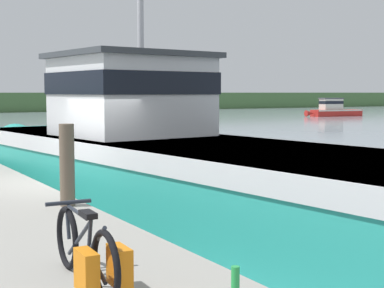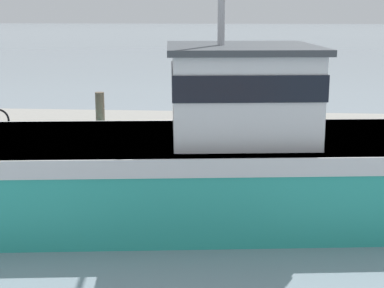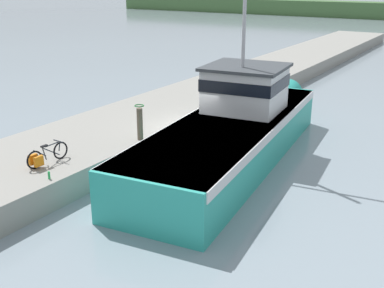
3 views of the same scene
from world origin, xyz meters
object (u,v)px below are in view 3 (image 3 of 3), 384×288
(fishing_boat_main, at_px, (236,127))
(bicycle_touring, at_px, (44,156))
(mooring_post, at_px, (140,124))
(water_bottle_by_bike, at_px, (49,175))

(fishing_boat_main, bearing_deg, bicycle_touring, -128.21)
(fishing_boat_main, xyz_separation_m, bicycle_touring, (-3.84, -6.31, 0.02))
(mooring_post, bearing_deg, fishing_boat_main, 42.29)
(fishing_boat_main, height_order, bicycle_touring, fishing_boat_main)
(fishing_boat_main, distance_m, water_bottle_by_bike, 7.57)
(mooring_post, bearing_deg, water_bottle_by_bike, -90.53)
(bicycle_touring, height_order, mooring_post, mooring_post)
(fishing_boat_main, xyz_separation_m, water_bottle_by_bike, (-2.82, -7.02, -0.17))
(mooring_post, bearing_deg, bicycle_touring, -105.64)
(mooring_post, height_order, water_bottle_by_bike, mooring_post)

